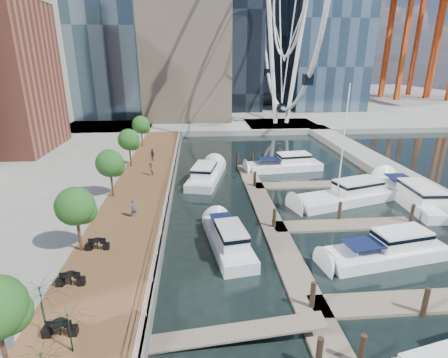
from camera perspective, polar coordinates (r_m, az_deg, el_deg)
ground at (r=22.69m, az=4.85°, el=-17.60°), size 520.00×520.00×0.00m
boardwalk at (r=35.87m, az=-13.46°, el=-2.77°), size 6.00×60.00×1.00m
seawall at (r=35.51m, az=-8.67°, el=-2.67°), size 0.25×60.00×1.00m
land_far at (r=120.67m, az=-3.07°, el=12.87°), size 200.00×114.00×1.00m
breakwater at (r=46.36m, az=25.79°, el=0.81°), size 4.00×60.00×1.00m
pier at (r=73.19m, az=9.25°, el=8.60°), size 14.00×12.00×1.00m
railing at (r=35.16m, az=-8.92°, el=-1.12°), size 0.10×60.00×1.05m
floating_docks at (r=32.78m, az=15.95°, el=-5.13°), size 16.00×34.00×2.60m
port_cranes at (r=134.07m, az=29.22°, el=19.62°), size 40.00×52.00×38.00m
street_trees at (r=34.21m, az=-18.16°, el=2.45°), size 2.60×42.60×4.60m
cafe_tables at (r=21.27m, az=-24.44°, el=-17.77°), size 2.50×13.70×0.74m
yacht_foreground at (r=27.98m, az=24.84°, el=-11.79°), size 10.07×4.29×2.15m
pedestrian_near at (r=30.04m, az=-14.54°, el=-4.64°), size 0.66×0.64×1.52m
pedestrian_mid at (r=40.11m, az=-11.85°, el=1.63°), size 0.74×0.86×1.54m
pedestrian_far at (r=46.06m, az=-11.58°, el=3.90°), size 0.90×0.89×1.52m
moored_yachts at (r=35.92m, az=17.06°, el=-3.93°), size 24.84×35.64×11.50m
cafe_seating at (r=18.48m, az=-26.67°, el=-21.10°), size 4.79×6.83×2.71m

